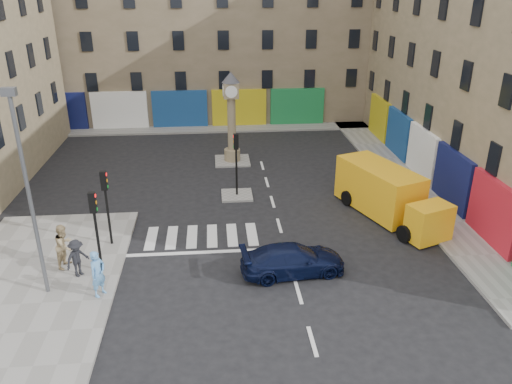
{
  "coord_description": "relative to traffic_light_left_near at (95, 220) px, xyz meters",
  "views": [
    {
      "loc": [
        -3.25,
        -18.92,
        11.93
      ],
      "look_at": [
        -1.23,
        3.91,
        2.0
      ],
      "focal_mm": 35.0,
      "sensor_mm": 36.0,
      "label": 1
    }
  ],
  "objects": [
    {
      "name": "pedestrian_dark",
      "position": [
        -0.88,
        -0.32,
        -1.62
      ],
      "size": [
        1.17,
        1.25,
        1.7
      ],
      "primitive_type": "imported",
      "rotation": [
        0.0,
        0.0,
        0.9
      ],
      "color": "black",
      "rests_on": "sidewalk_left"
    },
    {
      "name": "building_far",
      "position": [
        4.3,
        27.8,
        5.88
      ],
      "size": [
        32.0,
        10.0,
        17.0
      ],
      "primitive_type": "cube",
      "color": "#827057",
      "rests_on": "ground"
    },
    {
      "name": "sidewalk_right",
      "position": [
        17.0,
        9.8,
        -2.55
      ],
      "size": [
        2.6,
        30.0,
        0.15
      ],
      "primitive_type": "cube",
      "color": "gray",
      "rests_on": "ground"
    },
    {
      "name": "yellow_van",
      "position": [
        14.17,
        4.5,
        -1.34
      ],
      "size": [
        4.46,
        7.38,
        2.58
      ],
      "rotation": [
        0.0,
        0.0,
        0.36
      ],
      "color": "#FFB215",
      "rests_on": "ground"
    },
    {
      "name": "pedestrian_tan",
      "position": [
        -1.6,
        0.53,
        -1.47
      ],
      "size": [
        0.98,
        1.14,
        2.0
      ],
      "primitive_type": "imported",
      "rotation": [
        0.0,
        0.0,
        1.31
      ],
      "color": "tan",
      "rests_on": "sidewalk_left"
    },
    {
      "name": "island_far",
      "position": [
        6.3,
        13.8,
        -2.56
      ],
      "size": [
        2.4,
        2.4,
        0.12
      ],
      "primitive_type": "cube",
      "color": "gray",
      "rests_on": "ground"
    },
    {
      "name": "lamp_post",
      "position": [
        -1.9,
        -1.4,
        2.17
      ],
      "size": [
        0.5,
        0.25,
        8.3
      ],
      "color": "#595B60",
      "rests_on": "sidewalk_left"
    },
    {
      "name": "ground",
      "position": [
        8.3,
        -0.2,
        -2.62
      ],
      "size": [
        120.0,
        120.0,
        0.0
      ],
      "primitive_type": "plane",
      "color": "black",
      "rests_on": "ground"
    },
    {
      "name": "sidewalk_left",
      "position": [
        -2.7,
        -2.2,
        -2.55
      ],
      "size": [
        7.0,
        16.0,
        0.15
      ],
      "primitive_type": "cube",
      "color": "gray",
      "rests_on": "ground"
    },
    {
      "name": "island_near",
      "position": [
        6.3,
        7.8,
        -2.56
      ],
      "size": [
        1.8,
        1.8,
        0.12
      ],
      "primitive_type": "cube",
      "color": "gray",
      "rests_on": "ground"
    },
    {
      "name": "clock_pillar",
      "position": [
        6.3,
        13.8,
        0.93
      ],
      "size": [
        1.2,
        1.2,
        6.1
      ],
      "color": "#978262",
      "rests_on": "island_far"
    },
    {
      "name": "traffic_light_left_near",
      "position": [
        0.0,
        0.0,
        0.0
      ],
      "size": [
        0.28,
        0.22,
        3.7
      ],
      "color": "black",
      "rests_on": "sidewalk_left"
    },
    {
      "name": "sidewalk_far",
      "position": [
        4.3,
        22.0,
        -2.55
      ],
      "size": [
        32.0,
        2.4,
        0.15
      ],
      "primitive_type": "cube",
      "color": "gray",
      "rests_on": "ground"
    },
    {
      "name": "traffic_light_island",
      "position": [
        6.3,
        7.8,
        -0.03
      ],
      "size": [
        0.28,
        0.22,
        3.7
      ],
      "color": "black",
      "rests_on": "island_near"
    },
    {
      "name": "pedestrian_blue",
      "position": [
        0.3,
        -1.84,
        -1.49
      ],
      "size": [
        0.79,
        0.86,
        1.97
      ],
      "primitive_type": "imported",
      "rotation": [
        0.0,
        0.0,
        0.99
      ],
      "color": "#61A0DE",
      "rests_on": "sidewalk_left"
    },
    {
      "name": "traffic_light_left_far",
      "position": [
        0.0,
        2.4,
        0.0
      ],
      "size": [
        0.28,
        0.22,
        3.7
      ],
      "color": "black",
      "rests_on": "sidewalk_left"
    },
    {
      "name": "navy_sedan",
      "position": [
        8.29,
        -0.7,
        -1.96
      ],
      "size": [
        4.72,
        2.33,
        1.32
      ],
      "primitive_type": "imported",
      "rotation": [
        0.0,
        0.0,
        1.68
      ],
      "color": "black",
      "rests_on": "ground"
    }
  ]
}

